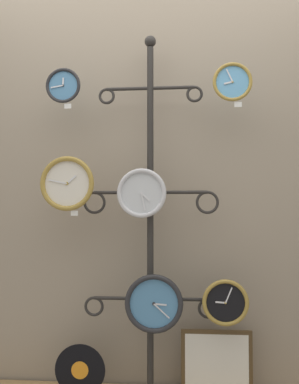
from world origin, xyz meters
name	(u,v)px	position (x,y,z in m)	size (l,w,h in m)	color
shop_wall	(153,158)	(0.00, 0.57, 1.40)	(4.40, 0.04, 2.80)	gray
display_stand	(150,283)	(0.00, 0.41, 0.67)	(0.78, 0.41, 2.09)	#282623
clock_top_left	(63,86)	(-0.49, 0.34, 1.79)	(0.20, 0.04, 0.20)	#4C84B2
clock_top_right	(232,82)	(0.46, 0.31, 1.78)	(0.22, 0.04, 0.22)	#60A8DB
clock_middle_left	(67,184)	(-0.46, 0.32, 1.23)	(0.31, 0.04, 0.31)	silver
clock_middle_center	(142,193)	(-0.04, 0.32, 1.18)	(0.27, 0.04, 0.27)	silver
clock_bottom_center	(154,304)	(0.03, 0.29, 0.58)	(0.32, 0.04, 0.32)	#4C84B2
clock_bottom_right	(225,303)	(0.41, 0.31, 0.59)	(0.25, 0.04, 0.25)	black
vinyl_record	(80,370)	(-0.38, 0.33, 0.20)	(0.28, 0.01, 0.28)	black
picture_frame	(217,363)	(0.37, 0.40, 0.24)	(0.39, 0.02, 0.36)	#4C381E
price_tag_upper	(68,106)	(-0.46, 0.33, 1.67)	(0.04, 0.00, 0.03)	white
price_tag_mid	(238,104)	(0.49, 0.31, 1.66)	(0.04, 0.00, 0.03)	white
price_tag_lower	(74,213)	(-0.42, 0.31, 1.07)	(0.04, 0.00, 0.03)	white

